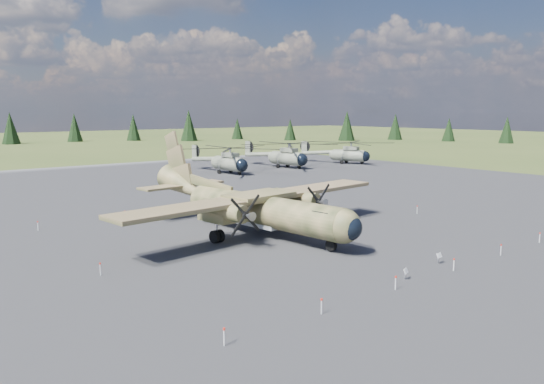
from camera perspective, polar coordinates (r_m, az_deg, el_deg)
ground at (r=44.18m, az=2.53°, el=-4.92°), size 500.00×500.00×0.00m
apron at (r=51.94m, az=-4.75°, el=-2.88°), size 120.00×120.00×0.04m
transport_plane at (r=45.26m, az=-2.24°, el=-1.25°), size 27.33×24.72×8.99m
helicopter_near at (r=88.76m, az=-4.70°, el=3.99°), size 18.41×21.12×4.45m
helicopter_mid at (r=97.67m, az=1.63°, el=4.52°), size 20.15×22.45×4.64m
helicopter_far at (r=106.70m, az=8.28°, el=4.66°), size 21.94×21.94×4.31m
info_placard_left at (r=34.35m, az=14.18°, el=-8.36°), size 0.49×0.33×0.72m
info_placard_right at (r=38.39m, az=17.52°, el=-6.63°), size 0.51×0.25×0.77m
barrier_fence at (r=43.71m, az=2.15°, el=-4.38°), size 33.12×29.62×0.85m
treeline at (r=40.88m, az=-1.40°, el=0.91°), size 316.21×316.93×10.96m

